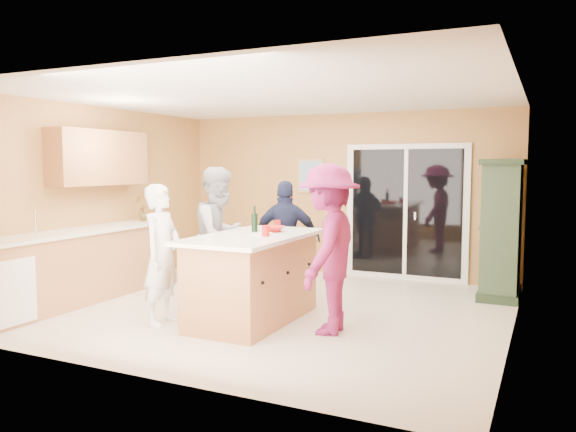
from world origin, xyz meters
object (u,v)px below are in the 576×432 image
at_px(woman_white, 162,254).
at_px(woman_navy, 286,239).
at_px(green_hutch, 502,231).
at_px(woman_magenta, 328,249).
at_px(woman_grey, 220,237).
at_px(kitchen_island, 253,281).

bearing_deg(woman_white, woman_navy, -26.89).
relative_size(green_hutch, woman_navy, 1.18).
height_order(woman_navy, woman_magenta, woman_magenta).
height_order(green_hutch, woman_grey, green_hutch).
xyz_separation_m(kitchen_island, woman_grey, (-0.70, 0.43, 0.41)).
bearing_deg(woman_grey, woman_white, -178.70).
bearing_deg(woman_navy, green_hutch, -174.42).
bearing_deg(woman_navy, woman_grey, 39.10).
relative_size(woman_grey, woman_navy, 1.12).
height_order(woman_white, woman_grey, woman_grey).
bearing_deg(kitchen_island, woman_magenta, -2.59).
relative_size(woman_navy, woman_magenta, 0.87).
bearing_deg(woman_grey, woman_magenta, -95.13).
xyz_separation_m(kitchen_island, woman_navy, (-0.17, 1.25, 0.32)).
xyz_separation_m(woman_white, woman_magenta, (1.79, 0.48, 0.11)).
bearing_deg(woman_magenta, woman_grey, -110.70).
distance_m(woman_white, woman_magenta, 1.86).
distance_m(green_hutch, woman_navy, 2.88).
bearing_deg(woman_magenta, woman_white, -79.41).
bearing_deg(woman_white, kitchen_island, -64.20).
bearing_deg(woman_navy, woman_magenta, 111.75).
distance_m(green_hutch, woman_white, 4.45).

